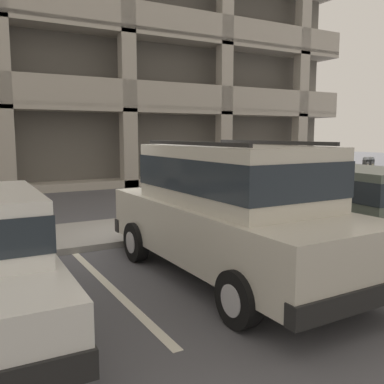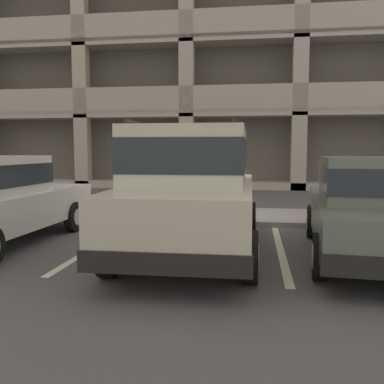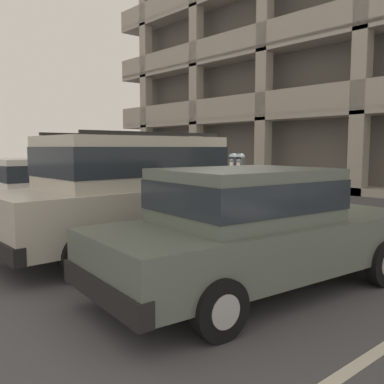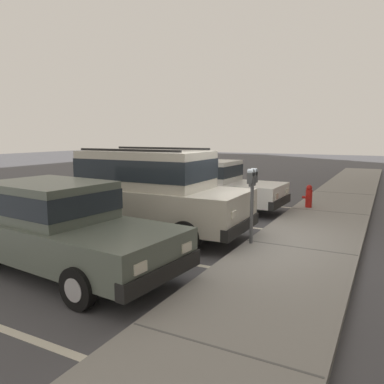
{
  "view_description": "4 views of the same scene",
  "coord_description": "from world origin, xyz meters",
  "px_view_note": "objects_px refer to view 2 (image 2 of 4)",
  "views": [
    {
      "loc": [
        -3.39,
        -7.32,
        2.14
      ],
      "look_at": [
        0.35,
        -0.7,
        1.1
      ],
      "focal_mm": 40.0,
      "sensor_mm": 36.0,
      "label": 1
    },
    {
      "loc": [
        1.11,
        -8.84,
        1.65
      ],
      "look_at": [
        -0.06,
        -0.85,
        0.84
      ],
      "focal_mm": 40.0,
      "sensor_mm": 36.0,
      "label": 2
    },
    {
      "loc": [
        6.31,
        -6.23,
        1.79
      ],
      "look_at": [
        0.45,
        -1.14,
        0.98
      ],
      "focal_mm": 40.0,
      "sensor_mm": 36.0,
      "label": 3
    },
    {
      "loc": [
        7.34,
        2.76,
        2.33
      ],
      "look_at": [
        0.17,
        -1.02,
        1.1
      ],
      "focal_mm": 35.0,
      "sensor_mm": 36.0,
      "label": 4
    }
  ],
  "objects_px": {
    "dark_hatchback": "(374,205)",
    "fire_hydrant": "(22,199)",
    "parking_garage": "(202,7)",
    "parking_meter_near": "(210,167)",
    "silver_suv": "(193,185)"
  },
  "relations": [
    {
      "from": "dark_hatchback",
      "to": "fire_hydrant",
      "type": "distance_m",
      "value": 7.83
    },
    {
      "from": "parking_garage",
      "to": "parking_meter_near",
      "type": "bearing_deg",
      "value": -82.33
    },
    {
      "from": "parking_meter_near",
      "to": "fire_hydrant",
      "type": "height_order",
      "value": "parking_meter_near"
    },
    {
      "from": "dark_hatchback",
      "to": "parking_garage",
      "type": "distance_m",
      "value": 18.85
    },
    {
      "from": "silver_suv",
      "to": "parking_meter_near",
      "type": "relative_size",
      "value": 3.1
    },
    {
      "from": "silver_suv",
      "to": "fire_hydrant",
      "type": "bearing_deg",
      "value": 147.46
    },
    {
      "from": "silver_suv",
      "to": "parking_garage",
      "type": "bearing_deg",
      "value": 95.99
    },
    {
      "from": "parking_meter_near",
      "to": "silver_suv",
      "type": "bearing_deg",
      "value": -89.98
    },
    {
      "from": "fire_hydrant",
      "to": "dark_hatchback",
      "type": "bearing_deg",
      "value": -21.38
    },
    {
      "from": "silver_suv",
      "to": "dark_hatchback",
      "type": "height_order",
      "value": "silver_suv"
    },
    {
      "from": "fire_hydrant",
      "to": "silver_suv",
      "type": "bearing_deg",
      "value": -32.04
    },
    {
      "from": "silver_suv",
      "to": "parking_meter_near",
      "type": "bearing_deg",
      "value": 89.52
    },
    {
      "from": "silver_suv",
      "to": "fire_hydrant",
      "type": "distance_m",
      "value": 5.41
    },
    {
      "from": "silver_suv",
      "to": "dark_hatchback",
      "type": "bearing_deg",
      "value": -0.49
    },
    {
      "from": "dark_hatchback",
      "to": "parking_meter_near",
      "type": "distance_m",
      "value": 3.77
    }
  ]
}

